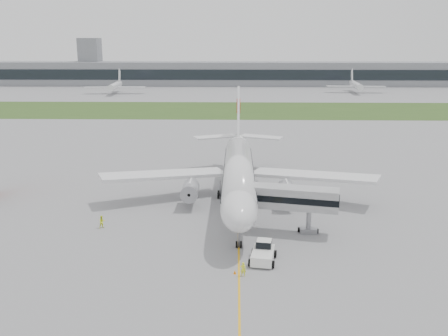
{
  "coord_description": "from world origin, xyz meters",
  "views": [
    {
      "loc": [
        -0.43,
        -77.63,
        27.33
      ],
      "look_at": [
        -2.42,
        2.0,
        6.7
      ],
      "focal_mm": 40.0,
      "sensor_mm": 36.0,
      "label": 1
    }
  ],
  "objects_px": {
    "pushback_tug": "(263,252)",
    "airliner": "(239,170)",
    "jet_bridge": "(281,198)",
    "ground_crew_near": "(243,269)"
  },
  "relations": [
    {
      "from": "ground_crew_near",
      "to": "jet_bridge",
      "type": "bearing_deg",
      "value": -107.07
    },
    {
      "from": "pushback_tug",
      "to": "ground_crew_near",
      "type": "xyz_separation_m",
      "value": [
        -2.59,
        -4.37,
        -0.22
      ]
    },
    {
      "from": "ground_crew_near",
      "to": "pushback_tug",
      "type": "bearing_deg",
      "value": -116.26
    },
    {
      "from": "airliner",
      "to": "ground_crew_near",
      "type": "height_order",
      "value": "airliner"
    },
    {
      "from": "jet_bridge",
      "to": "airliner",
      "type": "bearing_deg",
      "value": 125.9
    },
    {
      "from": "airliner",
      "to": "jet_bridge",
      "type": "bearing_deg",
      "value": -66.71
    },
    {
      "from": "jet_bridge",
      "to": "ground_crew_near",
      "type": "bearing_deg",
      "value": -98.85
    },
    {
      "from": "pushback_tug",
      "to": "ground_crew_near",
      "type": "height_order",
      "value": "pushback_tug"
    },
    {
      "from": "pushback_tug",
      "to": "airliner",
      "type": "bearing_deg",
      "value": 106.44
    },
    {
      "from": "pushback_tug",
      "to": "jet_bridge",
      "type": "distance_m",
      "value": 11.04
    }
  ]
}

